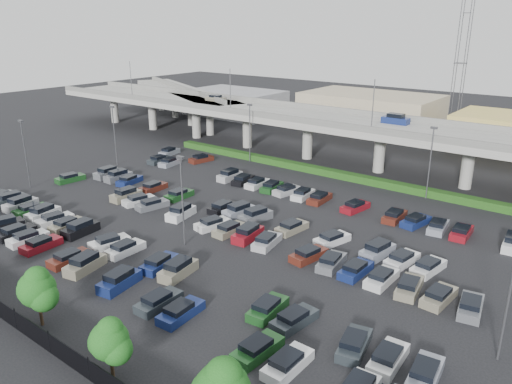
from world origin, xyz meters
TOP-DOWN VIEW (x-y plane):
  - ground at (0.00, 0.00)m, footprint 280.00×280.00m
  - overpass at (-0.17, 32.01)m, footprint 150.00×13.00m
  - on_ramp at (-52.10, 43.05)m, footprint 50.93×30.13m
  - hedge at (0.00, 25.00)m, footprint 66.00×1.60m
  - fence at (-0.05, -28.00)m, footprint 70.00×0.10m
  - tree_row at (0.70, -26.53)m, footprint 65.07×3.66m
  - parked_cars at (-0.68, -3.77)m, footprint 63.08×41.67m
  - light_poles at (-4.13, 2.00)m, footprint 66.90×48.38m
  - distant_buildings at (12.38, 61.81)m, footprint 138.00×24.00m
  - comm_tower at (4.00, 74.00)m, footprint 2.40×2.40m

SIDE VIEW (x-z plane):
  - ground at x=0.00m, z-range 0.00..0.00m
  - hedge at x=0.00m, z-range 0.00..1.10m
  - parked_cars at x=-0.68m, z-range -0.23..1.44m
  - fence at x=-0.05m, z-range -0.10..1.90m
  - tree_row at x=0.70m, z-range 0.55..6.49m
  - distant_buildings at x=12.38m, z-range -0.76..8.24m
  - light_poles at x=-4.13m, z-range 1.09..11.39m
  - on_ramp at x=-52.10m, z-range 2.46..11.26m
  - overpass at x=-0.17m, z-range -0.93..14.87m
  - comm_tower at x=4.00m, z-range 0.61..30.61m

